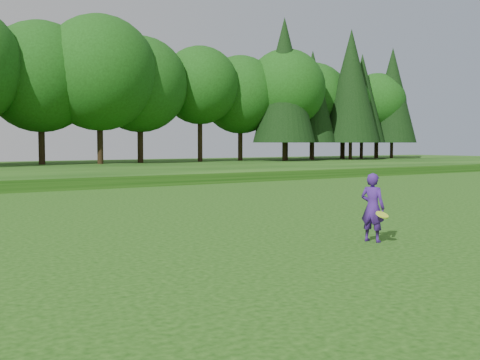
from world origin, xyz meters
TOP-DOWN VIEW (x-y plane):
  - ground at (0.00, 0.00)m, footprint 140.00×140.00m
  - walking_path at (0.00, 20.00)m, footprint 130.00×1.60m
  - woman at (1.57, -0.25)m, footprint 0.54×0.86m

SIDE VIEW (x-z plane):
  - ground at x=0.00m, z-range 0.00..0.00m
  - walking_path at x=0.00m, z-range 0.00..0.04m
  - woman at x=1.57m, z-range 0.00..1.63m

